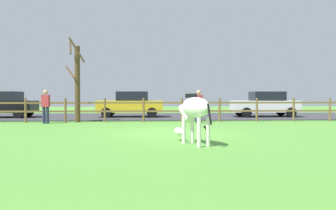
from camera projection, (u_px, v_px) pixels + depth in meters
The scene contains 11 objects.
ground_plane at pixel (171, 132), 12.34m from camera, with size 60.00×60.00×0.00m, color #549338.
parking_asphalt at pixel (161, 116), 21.62m from camera, with size 28.00×7.40×0.05m, color #38383D.
paddock_fence at pixel (163, 108), 17.31m from camera, with size 21.91×0.11×1.24m.
bare_tree at pixel (77, 82), 17.03m from camera, with size 1.07×0.89×4.25m.
zebra at pixel (194, 111), 9.23m from camera, with size 1.03×1.82×1.41m.
crow_on_grass at pixel (206, 127), 13.17m from camera, with size 0.22×0.10×0.20m.
parked_car_white at pixel (265, 104), 20.87m from camera, with size 4.04×1.97×1.56m.
parked_car_yellow at pixel (131, 104), 20.68m from camera, with size 4.05×1.98×1.56m.
parked_car_black at pixel (1, 104), 20.13m from camera, with size 4.01×1.90×1.56m.
visitor_left_of_tree at pixel (46, 105), 16.22m from camera, with size 0.38×0.26×1.64m.
visitor_right_of_tree at pixel (199, 105), 16.76m from camera, with size 0.39×0.28×1.64m.
Camera 1 is at (-0.83, -12.28, 1.35)m, focal length 35.82 mm.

